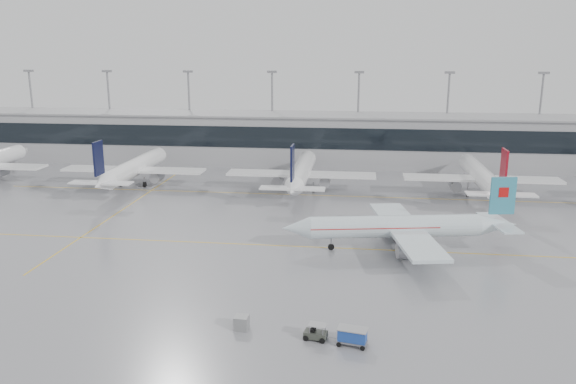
# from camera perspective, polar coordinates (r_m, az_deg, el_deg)

# --- Properties ---
(ground) EXTENTS (320.00, 320.00, 0.00)m
(ground) POSITION_cam_1_polar(r_m,az_deg,el_deg) (81.25, -1.04, -5.46)
(ground) COLOR gray
(ground) RESTS_ON ground
(taxi_line_main) EXTENTS (120.00, 0.25, 0.01)m
(taxi_line_main) POSITION_cam_1_polar(r_m,az_deg,el_deg) (81.25, -1.04, -5.46)
(taxi_line_main) COLOR gold
(taxi_line_main) RESTS_ON ground
(taxi_line_north) EXTENTS (120.00, 0.25, 0.01)m
(taxi_line_north) POSITION_cam_1_polar(r_m,az_deg,el_deg) (109.78, 1.15, -0.28)
(taxi_line_north) COLOR gold
(taxi_line_north) RESTS_ON ground
(taxi_line_cross) EXTENTS (0.25, 60.00, 0.01)m
(taxi_line_cross) POSITION_cam_1_polar(r_m,az_deg,el_deg) (103.21, -16.56, -1.80)
(taxi_line_cross) COLOR gold
(taxi_line_cross) RESTS_ON ground
(terminal) EXTENTS (180.00, 15.00, 12.00)m
(terminal) POSITION_cam_1_polar(r_m,az_deg,el_deg) (139.87, 2.52, 5.32)
(terminal) COLOR #969699
(terminal) RESTS_ON ground
(terminal_glass) EXTENTS (180.00, 0.20, 5.00)m
(terminal_glass) POSITION_cam_1_polar(r_m,az_deg,el_deg) (132.20, 2.26, 5.47)
(terminal_glass) COLOR black
(terminal_glass) RESTS_ON ground
(terminal_roof) EXTENTS (182.00, 16.00, 0.40)m
(terminal_roof) POSITION_cam_1_polar(r_m,az_deg,el_deg) (139.07, 2.55, 7.85)
(terminal_roof) COLOR gray
(terminal_roof) RESTS_ON ground
(light_masts) EXTENTS (156.40, 1.00, 22.60)m
(light_masts) POSITION_cam_1_polar(r_m,az_deg,el_deg) (144.90, 2.74, 8.55)
(light_masts) COLOR gray
(light_masts) RESTS_ON ground
(air_canada_jet) EXTENTS (33.52, 26.36, 10.23)m
(air_canada_jet) POSITION_cam_1_polar(r_m,az_deg,el_deg) (80.69, 11.70, -3.50)
(air_canada_jet) COLOR silver
(air_canada_jet) RESTS_ON ground
(parked_jet_b) EXTENTS (29.64, 36.96, 11.72)m
(parked_jet_b) POSITION_cam_1_polar(r_m,az_deg,el_deg) (121.01, -15.39, 2.36)
(parked_jet_b) COLOR white
(parked_jet_b) RESTS_ON ground
(parked_jet_c) EXTENTS (29.64, 36.96, 11.72)m
(parked_jet_c) POSITION_cam_1_polar(r_m,az_deg,el_deg) (112.52, 1.35, 2.01)
(parked_jet_c) COLOR white
(parked_jet_c) RESTS_ON ground
(parked_jet_d) EXTENTS (29.64, 36.96, 11.72)m
(parked_jet_d) POSITION_cam_1_polar(r_m,az_deg,el_deg) (114.57, 19.05, 1.46)
(parked_jet_d) COLOR white
(parked_jet_d) RESTS_ON ground
(baggage_tug) EXTENTS (3.38, 1.77, 1.61)m
(baggage_tug) POSITION_cam_1_polar(r_m,az_deg,el_deg) (56.09, 2.82, -14.21)
(baggage_tug) COLOR #343830
(baggage_tug) RESTS_ON ground
(baggage_cart) EXTENTS (3.06, 2.07, 1.74)m
(baggage_cart) POSITION_cam_1_polar(r_m,az_deg,el_deg) (55.17, 6.55, -14.27)
(baggage_cart) COLOR gray
(baggage_cart) RESTS_ON ground
(gse_unit) EXTENTS (1.47, 1.38, 1.40)m
(gse_unit) POSITION_cam_1_polar(r_m,az_deg,el_deg) (57.99, -4.75, -13.09)
(gse_unit) COLOR gray
(gse_unit) RESTS_ON ground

